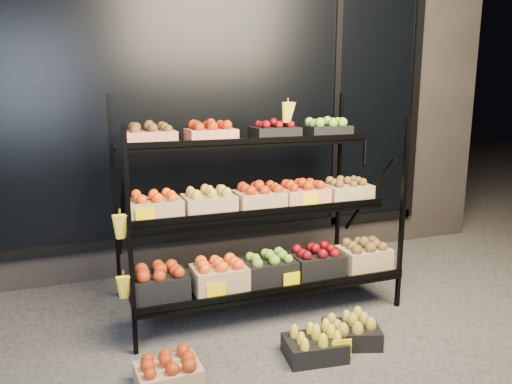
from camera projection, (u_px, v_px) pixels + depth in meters
name	position (u px, v px, depth m)	size (l,w,h in m)	color
ground	(289.00, 339.00, 3.47)	(24.00, 24.00, 0.00)	#514F4C
building	(194.00, 84.00, 5.47)	(6.00, 2.08, 3.50)	#2D2826
display_rack	(257.00, 210.00, 3.85)	(2.18, 1.02, 1.71)	black
tag_floor_b	(341.00, 354.00, 3.15)	(0.13, 0.01, 0.12)	#FBD000
floor_crate_left	(168.00, 372.00, 2.91)	(0.38, 0.29, 0.19)	tan
floor_crate_midleft	(315.00, 344.00, 3.21)	(0.41, 0.32, 0.19)	black
floor_crate_right	(351.00, 331.00, 3.39)	(0.44, 0.38, 0.19)	black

